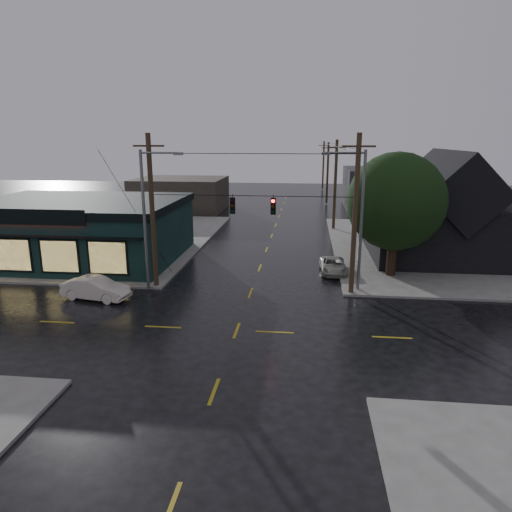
# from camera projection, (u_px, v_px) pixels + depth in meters

# --- Properties ---
(ground_plane) EXTENTS (160.00, 160.00, 0.00)m
(ground_plane) POSITION_uv_depth(u_px,v_px,m) (237.00, 330.00, 24.04)
(ground_plane) COLOR black
(sidewalk_nw) EXTENTS (28.00, 28.00, 0.15)m
(sidewalk_nw) POSITION_uv_depth(u_px,v_px,m) (69.00, 239.00, 45.39)
(sidewalk_nw) COLOR slate
(sidewalk_nw) RESTS_ON ground
(sidewalk_ne) EXTENTS (28.00, 28.00, 0.15)m
(sidewalk_ne) POSITION_uv_depth(u_px,v_px,m) (489.00, 249.00, 41.12)
(sidewalk_ne) COLOR slate
(sidewalk_ne) RESTS_ON ground
(pizza_shop) EXTENTS (16.30, 12.34, 4.90)m
(pizza_shop) POSITION_uv_depth(u_px,v_px,m) (80.00, 229.00, 37.45)
(pizza_shop) COLOR black
(pizza_shop) RESTS_ON ground
(ne_building) EXTENTS (12.60, 11.60, 8.75)m
(ne_building) POSITION_uv_depth(u_px,v_px,m) (446.00, 205.00, 37.66)
(ne_building) COLOR black
(ne_building) RESTS_ON ground
(corner_tree) EXTENTS (6.89, 6.89, 8.81)m
(corner_tree) POSITION_uv_depth(u_px,v_px,m) (396.00, 202.00, 31.94)
(corner_tree) COLOR black
(corner_tree) RESTS_ON ground
(utility_pole_nw) EXTENTS (2.00, 0.32, 10.15)m
(utility_pole_nw) POSITION_uv_depth(u_px,v_px,m) (157.00, 287.00, 30.99)
(utility_pole_nw) COLOR #2F2014
(utility_pole_nw) RESTS_ON ground
(utility_pole_ne) EXTENTS (2.00, 0.32, 10.15)m
(utility_pole_ne) POSITION_uv_depth(u_px,v_px,m) (351.00, 294.00, 29.60)
(utility_pole_ne) COLOR #2F2014
(utility_pole_ne) RESTS_ON ground
(utility_pole_far_a) EXTENTS (2.00, 0.32, 9.65)m
(utility_pole_far_a) POSITION_uv_depth(u_px,v_px,m) (333.00, 230.00, 50.28)
(utility_pole_far_a) COLOR #2F2014
(utility_pole_far_a) RESTS_ON ground
(utility_pole_far_b) EXTENTS (2.00, 0.32, 9.15)m
(utility_pole_far_b) POSITION_uv_depth(u_px,v_px,m) (326.00, 204.00, 69.51)
(utility_pole_far_b) COLOR #2F2014
(utility_pole_far_b) RESTS_ON ground
(utility_pole_far_c) EXTENTS (2.00, 0.32, 9.15)m
(utility_pole_far_c) POSITION_uv_depth(u_px,v_px,m) (322.00, 190.00, 88.74)
(utility_pole_far_c) COLOR #2F2014
(utility_pole_far_c) RESTS_ON ground
(span_signal_assembly) EXTENTS (13.00, 0.48, 1.23)m
(span_signal_assembly) POSITION_uv_depth(u_px,v_px,m) (253.00, 205.00, 28.84)
(span_signal_assembly) COLOR black
(span_signal_assembly) RESTS_ON ground
(streetlight_nw) EXTENTS (5.40, 0.30, 9.15)m
(streetlight_nw) POSITION_uv_depth(u_px,v_px,m) (149.00, 290.00, 30.35)
(streetlight_nw) COLOR slate
(streetlight_nw) RESTS_ON ground
(streetlight_ne) EXTENTS (5.40, 0.30, 9.15)m
(streetlight_ne) POSITION_uv_depth(u_px,v_px,m) (357.00, 291.00, 30.22)
(streetlight_ne) COLOR slate
(streetlight_ne) RESTS_ON ground
(bg_building_west) EXTENTS (12.00, 10.00, 4.40)m
(bg_building_west) POSITION_uv_depth(u_px,v_px,m) (181.00, 194.00, 63.45)
(bg_building_west) COLOR #312A24
(bg_building_west) RESTS_ON ground
(bg_building_east) EXTENTS (14.00, 12.00, 5.60)m
(bg_building_east) POSITION_uv_depth(u_px,v_px,m) (395.00, 188.00, 64.90)
(bg_building_east) COLOR black
(bg_building_east) RESTS_ON ground
(sedan_cream) EXTENTS (4.49, 2.21, 1.41)m
(sedan_cream) POSITION_uv_depth(u_px,v_px,m) (96.00, 288.00, 28.54)
(sedan_cream) COLOR silver
(sedan_cream) RESTS_ON ground
(suv_silver) EXTENTS (2.00, 4.10, 1.12)m
(suv_silver) POSITION_uv_depth(u_px,v_px,m) (333.00, 266.00, 34.13)
(suv_silver) COLOR #9D9D91
(suv_silver) RESTS_ON ground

